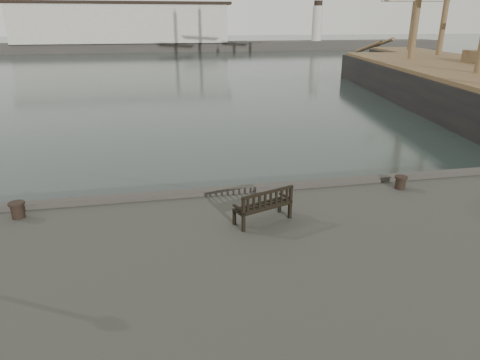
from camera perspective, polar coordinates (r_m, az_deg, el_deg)
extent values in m
plane|color=black|center=(14.60, 0.35, -7.01)|extent=(400.00, 400.00, 0.00)
cube|color=#383530|center=(104.85, -10.60, 17.06)|extent=(140.00, 8.00, 2.00)
cube|color=#AEADA1|center=(104.80, -15.41, 19.44)|extent=(46.00, 9.00, 8.00)
cube|color=black|center=(104.86, -15.65, 21.78)|extent=(48.00, 9.50, 0.60)
cylinder|color=#AEADA1|center=(112.30, 10.25, 19.85)|extent=(2.40, 2.40, 8.00)
cube|color=black|center=(11.65, 3.03, -3.51)|extent=(1.73, 1.10, 0.04)
cube|color=black|center=(11.37, 3.75, -2.79)|extent=(1.56, 0.63, 0.49)
cube|color=black|center=(11.74, 3.01, -4.51)|extent=(1.61, 0.99, 0.45)
cylinder|color=black|center=(13.45, -27.54, -3.58)|extent=(0.56, 0.56, 0.46)
cylinder|color=black|center=(14.92, 20.62, -0.32)|extent=(0.52, 0.52, 0.43)
cube|color=black|center=(38.27, 28.47, 8.62)|extent=(16.78, 46.17, 4.53)
cube|color=brown|center=(37.95, 29.09, 12.16)|extent=(16.18, 45.20, 0.30)
cube|color=black|center=(57.23, 24.55, 12.42)|extent=(12.27, 31.93, 4.46)
cube|color=brown|center=(57.02, 24.91, 14.77)|extent=(11.83, 31.25, 0.30)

